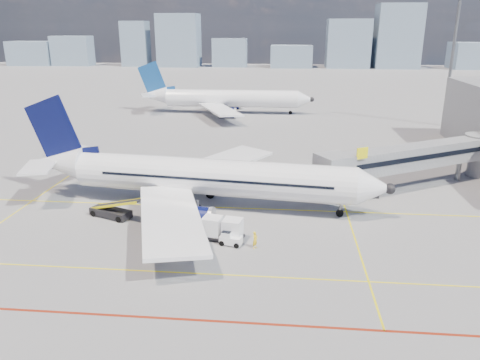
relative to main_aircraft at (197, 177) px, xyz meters
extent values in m
plane|color=gray|center=(1.62, -8.40, -3.22)|extent=(420.00, 420.00, 0.00)
cube|color=yellow|center=(1.62, -0.40, -3.22)|extent=(60.00, 0.18, 0.01)
cube|color=yellow|center=(1.62, -14.40, -3.22)|extent=(80.00, 0.15, 0.01)
cube|color=yellow|center=(15.62, -6.40, -3.22)|extent=(0.15, 28.00, 0.01)
cube|color=yellow|center=(-18.38, -0.40, -3.22)|extent=(0.15, 30.00, 0.01)
cube|color=maroon|center=(1.62, -20.40, -3.22)|extent=(90.00, 0.25, 0.01)
cube|color=gray|center=(23.87, 7.75, 0.68)|extent=(20.84, 13.93, 2.60)
cube|color=black|center=(23.87, 7.75, 0.88)|extent=(20.52, 13.82, 0.55)
cube|color=gray|center=(14.32, 2.10, 0.68)|extent=(4.49, 4.56, 3.00)
cube|color=black|center=(18.62, 4.40, -2.87)|extent=(2.20, 1.00, 0.70)
cylinder|color=slate|center=(18.62, 4.40, -1.52)|extent=(0.56, 0.56, 2.70)
cylinder|color=slate|center=(30.62, 11.60, -1.27)|extent=(0.60, 0.60, 3.90)
cylinder|color=gray|center=(33.62, 13.60, -1.27)|extent=(2.40, 2.40, 3.90)
cube|color=yellow|center=(17.12, 1.90, 2.48)|extent=(1.26, 0.82, 1.20)
cylinder|color=slate|center=(39.62, 46.60, 9.28)|extent=(0.56, 0.56, 25.00)
cube|color=gray|center=(-116.05, 181.60, 2.53)|extent=(21.44, 11.81, 11.50)
cube|color=gray|center=(-95.21, 181.60, 3.81)|extent=(18.83, 9.32, 14.05)
cube|color=gray|center=(-63.29, 181.60, 7.22)|extent=(12.22, 9.35, 20.88)
cube|color=gray|center=(-42.04, 181.60, 8.85)|extent=(19.12, 14.19, 24.15)
cube|color=gray|center=(-17.77, 181.60, 3.30)|extent=(16.04, 8.02, 13.05)
cube|color=gray|center=(11.36, 181.60, 1.79)|extent=(19.05, 15.19, 10.02)
cube|color=gray|center=(37.07, 181.60, 7.61)|extent=(19.37, 14.05, 21.67)
cube|color=gray|center=(58.98, 181.60, 10.86)|extent=(19.47, 15.05, 28.16)
cube|color=gray|center=(92.17, 181.60, 2.57)|extent=(16.87, 15.53, 11.58)
cylinder|color=white|center=(1.69, -0.20, 0.08)|extent=(29.53, 7.16, 3.81)
cone|color=white|center=(17.98, -2.09, 0.08)|extent=(3.93, 4.19, 3.81)
sphere|color=black|center=(19.34, -2.25, 0.08)|extent=(1.19, 1.19, 1.07)
cone|color=white|center=(-15.96, 1.85, 0.62)|extent=(6.64, 4.50, 3.81)
cube|color=black|center=(16.72, -1.94, 0.62)|extent=(1.62, 1.62, 0.44)
cube|color=white|center=(1.25, 8.70, -0.97)|extent=(12.58, 16.45, 0.56)
cube|color=white|center=(-0.78, -8.75, -0.97)|extent=(9.66, 16.89, 0.56)
cylinder|color=#080D3D|center=(1.86, 5.48, -2.19)|extent=(3.75, 2.64, 2.24)
cylinder|color=#080D3D|center=(0.55, -5.76, -2.19)|extent=(3.75, 2.64, 2.24)
cylinder|color=#AEAFB5|center=(3.70, 5.27, -2.19)|extent=(0.61, 2.33, 2.30)
cylinder|color=#AEAFB5|center=(2.39, -5.98, -2.19)|extent=(0.61, 2.33, 2.30)
cube|color=#080D3D|center=(-15.96, 1.85, 3.98)|extent=(6.68, 1.08, 8.32)
cube|color=#080D3D|center=(-13.63, 1.58, 1.64)|extent=(5.50, 0.93, 2.10)
cube|color=white|center=(-15.98, 5.00, 0.96)|extent=(5.19, 6.20, 0.21)
cube|color=white|center=(-16.70, -1.20, 0.96)|extent=(4.27, 6.05, 0.21)
cylinder|color=slate|center=(14.78, -1.72, -2.32)|extent=(0.31, 0.31, 1.80)
cylinder|color=black|center=(14.78, -1.72, -2.84)|extent=(0.79, 0.37, 0.76)
cylinder|color=slate|center=(1.01, 2.44, -2.42)|extent=(0.35, 0.35, 1.60)
cylinder|color=black|center=(1.01, 2.44, -2.72)|extent=(1.07, 0.76, 1.00)
cylinder|color=slate|center=(0.43, -2.60, -2.42)|extent=(0.35, 0.35, 1.60)
cylinder|color=black|center=(0.43, -2.60, -2.72)|extent=(1.07, 0.76, 1.00)
cube|color=black|center=(2.39, 1.62, 0.37)|extent=(23.86, 2.87, 0.25)
cube|color=black|center=(1.96, -2.12, 0.37)|extent=(23.86, 2.87, 0.25)
cylinder|color=white|center=(-2.68, 56.02, 0.08)|extent=(28.71, 3.87, 3.73)
cone|color=white|center=(13.38, 56.10, 0.08)|extent=(3.46, 3.75, 3.73)
sphere|color=black|center=(14.72, 56.11, 0.08)|extent=(1.06, 1.06, 1.05)
cone|color=white|center=(-20.09, 55.93, 0.60)|extent=(6.14, 3.76, 3.73)
cube|color=black|center=(12.14, 56.09, 0.60)|extent=(1.44, 1.44, 0.43)
cube|color=white|center=(-4.16, 64.62, -0.95)|extent=(10.91, 16.45, 0.55)
cube|color=white|center=(-4.08, 47.40, -0.95)|extent=(11.03, 16.43, 0.55)
cylinder|color=#080D3D|center=(-3.19, 61.56, -2.14)|extent=(3.45, 2.22, 2.20)
cylinder|color=#080D3D|center=(-3.13, 50.47, -2.14)|extent=(3.45, 2.22, 2.20)
cylinder|color=#AEAFB5|center=(-1.37, 61.57, -2.14)|extent=(0.35, 2.26, 2.26)
cylinder|color=#AEAFB5|center=(-1.32, 50.48, -2.14)|extent=(0.35, 2.26, 2.26)
cube|color=navy|center=(-20.09, 55.93, 3.90)|extent=(6.56, 0.34, 8.15)
cube|color=navy|center=(-17.79, 55.94, 1.61)|extent=(5.40, 0.31, 2.06)
cube|color=white|center=(-20.49, 58.99, 0.94)|extent=(4.65, 6.04, 0.21)
cube|color=white|center=(-20.46, 52.87, 0.94)|extent=(4.69, 6.04, 0.21)
cylinder|color=black|center=(-3.65, 58.50, -2.72)|extent=(1.00, 0.66, 1.00)
cylinder|color=black|center=(-3.63, 53.53, -2.72)|extent=(1.00, 0.66, 1.00)
cylinder|color=black|center=(10.23, 56.08, -2.84)|extent=(0.76, 0.28, 0.76)
cube|color=white|center=(4.61, -9.15, -2.75)|extent=(2.08, 1.45, 0.69)
cube|color=white|center=(4.28, -9.07, -2.24)|extent=(1.07, 1.16, 0.51)
cube|color=black|center=(4.28, -9.07, -2.06)|extent=(0.97, 1.10, 0.30)
cylinder|color=black|center=(3.83, -9.44, -2.98)|extent=(0.51, 0.30, 0.48)
cylinder|color=black|center=(4.06, -8.53, -2.98)|extent=(0.51, 0.30, 0.48)
cylinder|color=black|center=(5.17, -9.77, -2.98)|extent=(0.51, 0.30, 0.48)
cylinder|color=black|center=(5.39, -8.86, -2.98)|extent=(0.51, 0.30, 0.48)
cube|color=black|center=(3.73, -8.22, -2.89)|extent=(4.01, 2.32, 0.19)
cube|color=white|center=(2.80, -8.05, -1.96)|extent=(1.88, 1.84, 1.63)
cube|color=white|center=(4.66, -8.39, -1.96)|extent=(1.88, 1.84, 1.63)
cylinder|color=black|center=(2.15, -8.68, -3.05)|extent=(0.36, 0.20, 0.34)
cylinder|color=black|center=(2.42, -7.24, -3.05)|extent=(0.36, 0.20, 0.34)
cylinder|color=black|center=(5.04, -9.21, -3.05)|extent=(0.36, 0.20, 0.34)
cylinder|color=black|center=(5.31, -7.76, -3.05)|extent=(0.36, 0.20, 0.34)
cube|color=black|center=(-8.13, -4.00, -2.76)|extent=(4.61, 3.08, 0.72)
cube|color=black|center=(-7.37, -4.32, -1.67)|extent=(6.13, 3.30, 1.91)
cube|color=yellow|center=(-7.15, -3.79, -1.67)|extent=(5.79, 2.43, 1.99)
cube|color=yellow|center=(-7.58, -4.84, -1.67)|extent=(5.79, 2.43, 1.99)
cylinder|color=black|center=(-9.94, -4.05, -2.91)|extent=(0.67, 0.46, 0.62)
cylinder|color=black|center=(-9.39, -2.71, -2.91)|extent=(0.67, 0.46, 0.62)
cylinder|color=black|center=(-6.88, -5.30, -2.91)|extent=(0.67, 0.46, 0.62)
cylinder|color=black|center=(-6.33, -3.96, -2.91)|extent=(0.67, 0.46, 0.62)
imported|color=yellow|center=(6.75, -9.59, -2.45)|extent=(0.61, 0.67, 1.54)
camera|label=1|loc=(8.94, -46.11, 14.98)|focal=35.00mm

